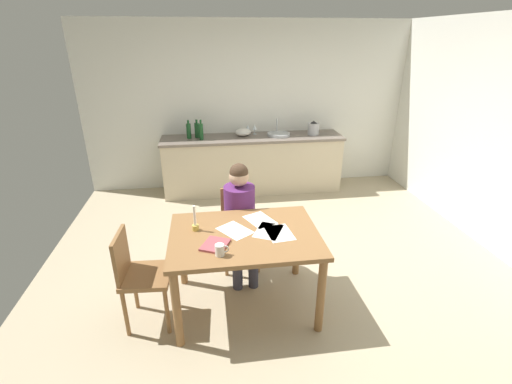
{
  "coord_description": "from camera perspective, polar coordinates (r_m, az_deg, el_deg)",
  "views": [
    {
      "loc": [
        -0.71,
        -3.23,
        2.34
      ],
      "look_at": [
        -0.23,
        0.18,
        0.85
      ],
      "focal_mm": 25.24,
      "sensor_mm": 36.0,
      "label": 1
    }
  ],
  "objects": [
    {
      "name": "candlestick",
      "position": [
        3.21,
        -9.62,
        -4.97
      ],
      "size": [
        0.06,
        0.06,
        0.24
      ],
      "color": "gold",
      "rests_on": "dining_table"
    },
    {
      "name": "wine_glass_by_kettle",
      "position": [
        5.82,
        -1.31,
        10.16
      ],
      "size": [
        0.07,
        0.07,
        0.15
      ],
      "color": "silver",
      "rests_on": "kitchen_counter"
    },
    {
      "name": "bottle_wine_red",
      "position": [
        5.56,
        -8.69,
        9.5
      ],
      "size": [
        0.06,
        0.06,
        0.3
      ],
      "color": "#194C23",
      "rests_on": "kitchen_counter"
    },
    {
      "name": "paper_envelope",
      "position": [
        3.2,
        -3.37,
        -6.1
      ],
      "size": [
        0.34,
        0.36,
        0.0
      ],
      "primitive_type": "cube",
      "rotation": [
        0.0,
        0.0,
        0.62
      ],
      "color": "white",
      "rests_on": "dining_table"
    },
    {
      "name": "wine_glass_near_sink",
      "position": [
        5.83,
        -0.21,
        10.19
      ],
      "size": [
        0.07,
        0.07,
        0.15
      ],
      "color": "silver",
      "rests_on": "kitchen_counter"
    },
    {
      "name": "person_seated",
      "position": [
        3.69,
        -2.48,
        -3.42
      ],
      "size": [
        0.33,
        0.6,
        1.19
      ],
      "color": "#592666",
      "rests_on": "ground"
    },
    {
      "name": "book_magazine",
      "position": [
        2.99,
        -6.48,
        -8.32
      ],
      "size": [
        0.27,
        0.29,
        0.02
      ],
      "primitive_type": "cube",
      "rotation": [
        0.0,
        0.0,
        -0.44
      ],
      "color": "#A14850",
      "rests_on": "dining_table"
    },
    {
      "name": "sink_unit",
      "position": [
        5.77,
        3.62,
        9.13
      ],
      "size": [
        0.36,
        0.36,
        0.24
      ],
      "color": "#B2B7BC",
      "rests_on": "kitchen_counter"
    },
    {
      "name": "kitchen_counter",
      "position": [
        5.83,
        -0.55,
        4.51
      ],
      "size": [
        2.84,
        0.64,
        0.9
      ],
      "color": "beige",
      "rests_on": "ground"
    },
    {
      "name": "chair_side_empty",
      "position": [
        3.27,
        -18.03,
        -12.19
      ],
      "size": [
        0.42,
        0.42,
        0.89
      ],
      "color": "olive",
      "rests_on": "ground"
    },
    {
      "name": "paper_receipt",
      "position": [
        3.19,
        1.99,
        -6.17
      ],
      "size": [
        0.32,
        0.36,
        0.0
      ],
      "primitive_type": "cube",
      "rotation": [
        0.0,
        0.0,
        -0.46
      ],
      "color": "white",
      "rests_on": "dining_table"
    },
    {
      "name": "ground_plane",
      "position": [
        4.07,
        3.7,
        -12.14
      ],
      "size": [
        5.2,
        5.2,
        0.04
      ],
      "primitive_type": "cube",
      "color": "tan"
    },
    {
      "name": "bottle_vinegar",
      "position": [
        5.69,
        -9.33,
        9.68
      ],
      "size": [
        0.07,
        0.07,
        0.28
      ],
      "color": "#194C23",
      "rests_on": "kitchen_counter"
    },
    {
      "name": "chair_at_table",
      "position": [
        3.91,
        -2.71,
        -5.11
      ],
      "size": [
        0.41,
        0.41,
        0.86
      ],
      "color": "olive",
      "rests_on": "ground"
    },
    {
      "name": "wall_back",
      "position": [
        5.97,
        -1.04,
        13.36
      ],
      "size": [
        5.2,
        0.12,
        2.6
      ],
      "primitive_type": "cube",
      "color": "silver",
      "rests_on": "ground"
    },
    {
      "name": "coffee_mug",
      "position": [
        2.85,
        -5.7,
        -9.12
      ],
      "size": [
        0.11,
        0.07,
        0.09
      ],
      "color": "white",
      "rests_on": "dining_table"
    },
    {
      "name": "paper_letter",
      "position": [
        3.16,
        3.73,
        -6.49
      ],
      "size": [
        0.24,
        0.32,
        0.0
      ],
      "primitive_type": "cube",
      "rotation": [
        0.0,
        0.0,
        0.12
      ],
      "color": "white",
      "rests_on": "dining_table"
    },
    {
      "name": "mixing_bowl",
      "position": [
        5.75,
        -2.07,
        9.47
      ],
      "size": [
        0.25,
        0.25,
        0.11
      ],
      "primitive_type": "ellipsoid",
      "color": "white",
      "rests_on": "kitchen_counter"
    },
    {
      "name": "bottle_oil",
      "position": [
        5.67,
        -10.62,
        9.52
      ],
      "size": [
        0.07,
        0.07,
        0.28
      ],
      "color": "#194C23",
      "rests_on": "kitchen_counter"
    },
    {
      "name": "stovetop_kettle",
      "position": [
        5.89,
        9.07,
        9.93
      ],
      "size": [
        0.18,
        0.18,
        0.22
      ],
      "color": "#B7BABF",
      "rests_on": "kitchen_counter"
    },
    {
      "name": "dining_table",
      "position": [
        3.2,
        -1.82,
        -8.26
      ],
      "size": [
        1.3,
        0.94,
        0.77
      ],
      "color": "olive",
      "rests_on": "ground"
    },
    {
      "name": "paper_bill",
      "position": [
        3.37,
        0.62,
        -4.44
      ],
      "size": [
        0.32,
        0.36,
        0.0
      ],
      "primitive_type": "cube",
      "rotation": [
        0.0,
        0.0,
        0.44
      ],
      "color": "white",
      "rests_on": "dining_table"
    }
  ]
}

